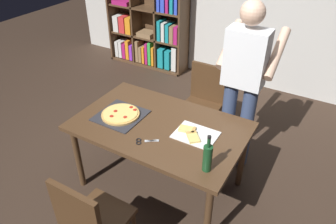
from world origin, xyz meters
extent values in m
plane|color=#38281E|center=(0.00, 0.00, 0.00)|extent=(12.00, 12.00, 0.00)
cube|color=#4C331E|center=(0.00, 0.00, 0.73)|extent=(1.53, 0.96, 0.04)
cylinder|color=#4C331E|center=(-0.69, -0.40, 0.35)|extent=(0.06, 0.06, 0.71)
cylinder|color=#4C331E|center=(0.69, -0.40, 0.35)|extent=(0.06, 0.06, 0.71)
cylinder|color=#4C331E|center=(-0.69, 0.40, 0.35)|extent=(0.06, 0.06, 0.71)
cylinder|color=#4C331E|center=(0.69, 0.40, 0.35)|extent=(0.06, 0.06, 0.71)
cube|color=#472D19|center=(0.00, -0.88, 0.43)|extent=(0.42, 0.42, 0.04)
cube|color=#472D19|center=(0.00, -1.07, 0.68)|extent=(0.42, 0.04, 0.45)
cylinder|color=#472D19|center=(-0.18, -0.70, 0.21)|extent=(0.04, 0.04, 0.41)
cube|color=#472D19|center=(0.00, 0.88, 0.43)|extent=(0.42, 0.42, 0.04)
cube|color=#472D19|center=(0.00, 1.07, 0.68)|extent=(0.42, 0.04, 0.45)
cylinder|color=#472D19|center=(-0.18, 0.70, 0.21)|extent=(0.04, 0.04, 0.41)
cylinder|color=#472D19|center=(0.18, 0.70, 0.21)|extent=(0.04, 0.04, 0.41)
cylinder|color=#472D19|center=(-0.18, 1.06, 0.21)|extent=(0.04, 0.04, 0.41)
cylinder|color=#472D19|center=(0.18, 1.06, 0.21)|extent=(0.04, 0.04, 0.41)
cube|color=#513823|center=(-2.37, 2.35, 0.97)|extent=(0.03, 0.35, 1.95)
cube|color=#513823|center=(-1.00, 2.35, 0.97)|extent=(0.03, 0.35, 1.95)
cube|color=#513823|center=(-1.68, 2.35, 0.01)|extent=(1.40, 0.35, 0.03)
cube|color=#513823|center=(-1.68, 2.51, 0.97)|extent=(1.40, 0.03, 1.95)
cube|color=#513823|center=(-1.68, 2.35, 0.50)|extent=(1.34, 0.29, 0.03)
cube|color=#513823|center=(-1.68, 2.35, 0.97)|extent=(1.34, 0.29, 0.03)
cube|color=#513823|center=(-1.90, 2.35, 0.97)|extent=(0.03, 0.29, 1.89)
cube|color=#513823|center=(-1.46, 2.35, 0.97)|extent=(0.03, 0.29, 1.89)
cube|color=silver|center=(-2.28, 2.33, 0.19)|extent=(0.07, 0.22, 0.28)
cube|color=silver|center=(-2.21, 2.33, 0.19)|extent=(0.06, 0.22, 0.29)
cube|color=#B21E66|center=(-2.13, 2.33, 0.18)|extent=(0.07, 0.22, 0.27)
cube|color=orange|center=(-2.05, 2.33, 0.21)|extent=(0.06, 0.22, 0.34)
cube|color=purple|center=(-1.97, 2.33, 0.18)|extent=(0.06, 0.22, 0.27)
cube|color=olive|center=(-1.84, 2.33, 0.23)|extent=(0.06, 0.22, 0.37)
cube|color=olive|center=(-1.78, 2.33, 0.19)|extent=(0.06, 0.22, 0.28)
cube|color=orange|center=(-1.71, 2.33, 0.19)|extent=(0.04, 0.22, 0.29)
cube|color=#B21E66|center=(-1.65, 2.33, 0.23)|extent=(0.05, 0.22, 0.37)
cube|color=green|center=(-1.58, 2.33, 0.24)|extent=(0.05, 0.22, 0.40)
cube|color=orange|center=(-1.52, 2.33, 0.21)|extent=(0.04, 0.22, 0.32)
cube|color=teal|center=(-1.36, 2.33, 0.21)|extent=(0.10, 0.22, 0.33)
cube|color=teal|center=(-1.23, 2.33, 0.21)|extent=(0.09, 0.22, 0.32)
cube|color=silver|center=(-1.11, 2.33, 0.25)|extent=(0.08, 0.22, 0.40)
cube|color=silver|center=(-2.26, 2.33, 0.65)|extent=(0.11, 0.22, 0.27)
cube|color=red|center=(-2.13, 2.33, 0.65)|extent=(0.11, 0.22, 0.27)
cube|color=orange|center=(-2.00, 2.33, 0.65)|extent=(0.11, 0.22, 0.27)
cube|color=olive|center=(-1.68, 2.33, 0.55)|extent=(0.28, 0.25, 0.07)
cube|color=teal|center=(-1.39, 2.33, 0.68)|extent=(0.06, 0.22, 0.32)
cube|color=silver|center=(-1.31, 2.33, 0.67)|extent=(0.06, 0.22, 0.30)
cube|color=teal|center=(-1.23, 2.33, 0.66)|extent=(0.06, 0.22, 0.29)
cube|color=olive|center=(-1.16, 2.33, 0.65)|extent=(0.07, 0.22, 0.27)
cube|color=#B21E66|center=(-1.08, 2.33, 0.66)|extent=(0.06, 0.22, 0.28)
cube|color=#B21E66|center=(-2.13, 2.33, 1.02)|extent=(0.31, 0.25, 0.07)
cube|color=blue|center=(-1.39, 2.33, 1.14)|extent=(0.05, 0.22, 0.30)
cube|color=#B21E66|center=(-1.23, 2.33, 1.13)|extent=(0.05, 0.22, 0.28)
cube|color=teal|center=(-1.16, 2.33, 1.17)|extent=(0.05, 0.22, 0.36)
cube|color=blue|center=(-1.08, 2.33, 1.18)|extent=(0.05, 0.22, 0.39)
cylinder|color=#38476B|center=(0.59, 0.73, 0.47)|extent=(0.14, 0.14, 0.95)
cylinder|color=#38476B|center=(0.39, 0.73, 0.47)|extent=(0.14, 0.14, 0.95)
cube|color=white|center=(0.49, 0.73, 1.23)|extent=(0.38, 0.22, 0.55)
sphere|color=#E0B293|center=(0.49, 0.73, 1.64)|extent=(0.22, 0.22, 0.22)
cylinder|color=#E0B293|center=(0.72, 0.91, 1.25)|extent=(0.09, 0.50, 0.39)
cylinder|color=#E0B293|center=(0.26, 0.91, 1.25)|extent=(0.09, 0.50, 0.39)
cube|color=#2D2D33|center=(-0.39, -0.07, 0.76)|extent=(0.42, 0.42, 0.01)
cylinder|color=tan|center=(-0.39, -0.07, 0.77)|extent=(0.36, 0.36, 0.02)
cylinder|color=#EACC6B|center=(-0.39, -0.07, 0.78)|extent=(0.32, 0.32, 0.01)
cylinder|color=#B22819|center=(-0.31, -0.10, 0.79)|extent=(0.04, 0.04, 0.00)
cylinder|color=#B22819|center=(-0.30, 0.04, 0.79)|extent=(0.04, 0.04, 0.00)
cylinder|color=#B22819|center=(-0.42, -0.15, 0.79)|extent=(0.04, 0.04, 0.00)
cylinder|color=#B22819|center=(-0.44, -0.07, 0.79)|extent=(0.04, 0.04, 0.00)
cylinder|color=#B22819|center=(-0.36, 0.06, 0.79)|extent=(0.04, 0.04, 0.00)
cube|color=white|center=(0.35, 0.02, 0.76)|extent=(0.36, 0.28, 0.01)
cube|color=#EACC6B|center=(0.26, 0.04, 0.77)|extent=(0.16, 0.12, 0.02)
cube|color=tan|center=(0.31, 0.05, 0.77)|extent=(0.04, 0.09, 0.02)
cube|color=#EACC6B|center=(0.35, -0.04, 0.77)|extent=(0.16, 0.16, 0.02)
cube|color=tan|center=(0.31, 0.01, 0.77)|extent=(0.08, 0.08, 0.02)
cylinder|color=#194723|center=(0.60, -0.31, 0.86)|extent=(0.07, 0.07, 0.22)
cylinder|color=#194723|center=(0.60, -0.31, 1.01)|extent=(0.03, 0.03, 0.08)
cylinder|color=black|center=(0.60, -0.31, 1.06)|extent=(0.03, 0.03, 0.02)
cube|color=silver|center=(0.07, -0.24, 0.76)|extent=(0.10, 0.09, 0.01)
cube|color=silver|center=(0.07, -0.24, 0.76)|extent=(0.11, 0.07, 0.01)
torus|color=black|center=(-0.03, -0.28, 0.76)|extent=(0.06, 0.06, 0.01)
torus|color=black|center=(-0.01, -0.31, 0.76)|extent=(0.06, 0.06, 0.01)
camera|label=1|loc=(1.23, -1.97, 2.44)|focal=34.10mm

